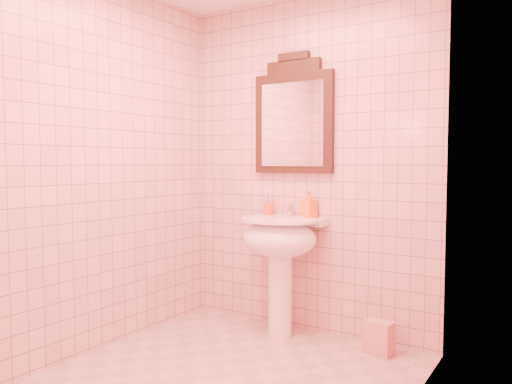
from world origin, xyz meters
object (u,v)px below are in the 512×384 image
Objects in this scene: mirror at (293,118)px; towel at (379,338)px; toothbrush_cup at (269,209)px; soap_dispenser at (309,204)px; pedestal_sink at (280,246)px.

towel is at bearing -12.04° from mirror.
mirror is 5.26× the size of toothbrush_cup.
mirror reaches higher than towel.
toothbrush_cup is at bearing 173.29° from towel.
toothbrush_cup is (-0.18, -0.05, -0.69)m from mirror.
soap_dispenser is at bearing 168.16° from towel.
toothbrush_cup is 0.34m from soap_dispenser.
mirror is 0.72m from toothbrush_cup.
towel is at bearing 3.95° from soap_dispenser.
pedestal_sink is 0.35m from toothbrush_cup.
mirror is 1.67m from towel.
toothbrush_cup is (-0.18, 0.15, 0.25)m from pedestal_sink.
soap_dispenser reaches higher than pedestal_sink.
pedestal_sink is at bearing -90.00° from mirror.
mirror is at bearing 167.96° from towel.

